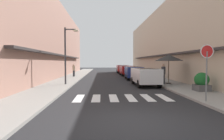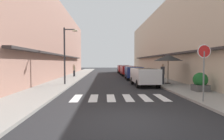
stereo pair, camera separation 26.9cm
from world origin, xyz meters
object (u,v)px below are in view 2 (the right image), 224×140
at_px(parked_car_distant, 123,68).
at_px(pedestrian_walking_far, 74,70).
at_px(parked_car_mid, 133,71).
at_px(round_street_sign, 204,58).
at_px(parked_car_near, 144,75).
at_px(street_lamp, 67,49).
at_px(planter_corner, 200,82).
at_px(cafe_umbrella, 168,58).
at_px(parked_car_far, 127,69).
at_px(pedestrian_walking_near, 163,74).

distance_m(parked_car_distant, pedestrian_walking_far, 11.17).
relative_size(parked_car_mid, round_street_sign, 1.50).
bearing_deg(parked_car_distant, parked_car_mid, -90.00).
height_order(parked_car_near, street_lamp, street_lamp).
relative_size(parked_car_near, round_street_sign, 1.48).
height_order(parked_car_near, pedestrian_walking_far, pedestrian_walking_far).
xyz_separation_m(parked_car_distant, pedestrian_walking_far, (-7.28, -8.47, 0.04)).
relative_size(parked_car_distant, planter_corner, 3.48).
distance_m(parked_car_mid, street_lamp, 8.59).
relative_size(parked_car_mid, street_lamp, 0.85).
xyz_separation_m(parked_car_near, round_street_sign, (1.36, -6.80, 1.27)).
distance_m(parked_car_near, cafe_umbrella, 2.71).
xyz_separation_m(parked_car_far, pedestrian_walking_far, (-7.28, -2.56, 0.04)).
xyz_separation_m(street_lamp, planter_corner, (9.35, -4.26, -2.37)).
height_order(parked_car_mid, cafe_umbrella, cafe_umbrella).
bearing_deg(parked_car_near, parked_car_mid, 90.00).
distance_m(parked_car_mid, pedestrian_walking_far, 8.06).
xyz_separation_m(parked_car_far, planter_corner, (2.86, -15.47, -0.22)).
relative_size(round_street_sign, pedestrian_walking_near, 1.58).
xyz_separation_m(parked_car_far, street_lamp, (-6.49, -11.21, 2.16)).
bearing_deg(pedestrian_walking_far, round_street_sign, 57.48).
bearing_deg(pedestrian_walking_near, parked_car_distant, 55.20).
bearing_deg(parked_car_mid, parked_car_near, -90.00).
bearing_deg(parked_car_distant, pedestrian_walking_far, -130.68).
bearing_deg(street_lamp, pedestrian_walking_far, 95.22).
height_order(parked_car_mid, parked_car_distant, same).
bearing_deg(pedestrian_walking_far, parked_car_mid, 93.87).
bearing_deg(pedestrian_walking_far, planter_corner, 67.37).
distance_m(cafe_umbrella, planter_corner, 4.62).
height_order(parked_car_near, parked_car_distant, same).
height_order(round_street_sign, cafe_umbrella, round_street_sign).
relative_size(parked_car_mid, parked_car_far, 0.94).
bearing_deg(parked_car_distant, planter_corner, -82.38).
bearing_deg(round_street_sign, cafe_umbrella, 83.49).
height_order(parked_car_near, cafe_umbrella, cafe_umbrella).
relative_size(parked_car_distant, pedestrian_walking_near, 2.44).
xyz_separation_m(parked_car_mid, round_street_sign, (1.36, -12.62, 1.27)).
bearing_deg(street_lamp, planter_corner, -24.49).
relative_size(parked_car_distant, pedestrian_walking_far, 2.59).
height_order(parked_car_near, pedestrian_walking_near, pedestrian_walking_near).
xyz_separation_m(parked_car_mid, parked_car_far, (0.00, 6.01, 0.00)).
bearing_deg(street_lamp, cafe_umbrella, -0.01).
bearing_deg(cafe_umbrella, parked_car_mid, 112.95).
xyz_separation_m(cafe_umbrella, planter_corner, (0.66, -4.26, -1.66)).
distance_m(planter_corner, pedestrian_walking_near, 4.07).
relative_size(cafe_umbrella, planter_corner, 2.11).
relative_size(parked_car_distant, round_street_sign, 1.54).
height_order(parked_car_distant, round_street_sign, round_street_sign).
relative_size(parked_car_far, pedestrian_walking_far, 2.68).
height_order(parked_car_far, street_lamp, street_lamp).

